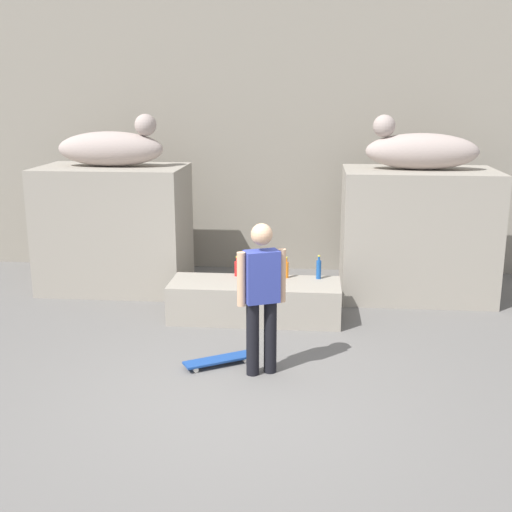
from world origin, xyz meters
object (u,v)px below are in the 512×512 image
at_px(statue_reclining_left, 113,147).
at_px(statue_reclining_right, 419,150).
at_px(bottle_blue, 319,269).
at_px(skater, 262,293).
at_px(skateboard, 219,360).
at_px(bottle_red, 237,268).
at_px(bottle_orange, 286,269).

relative_size(statue_reclining_left, statue_reclining_right, 0.99).
bearing_deg(bottle_blue, statue_reclining_left, 161.96).
height_order(skater, skateboard, skater).
bearing_deg(skater, statue_reclining_left, -73.54).
bearing_deg(bottle_red, bottle_blue, -1.92).
height_order(statue_reclining_right, skater, statue_reclining_right).
distance_m(statue_reclining_left, statue_reclining_right, 4.50).
distance_m(statue_reclining_left, skater, 4.08).
height_order(statue_reclining_left, bottle_red, statue_reclining_left).
distance_m(skater, bottle_orange, 2.00).
xyz_separation_m(skater, bottle_blue, (0.62, 1.98, -0.27)).
bearing_deg(statue_reclining_right, statue_reclining_left, 2.28).
xyz_separation_m(statue_reclining_left, bottle_blue, (3.10, -1.01, -1.53)).
xyz_separation_m(statue_reclining_right, bottle_orange, (-1.85, -1.01, -1.54)).
xyz_separation_m(skateboard, bottle_red, (-0.01, 1.86, 0.56)).
relative_size(statue_reclining_left, bottle_orange, 5.48).
bearing_deg(skater, bottle_orange, -118.27).
bearing_deg(skater, skateboard, -41.04).
relative_size(skater, bottle_orange, 5.70).
relative_size(skater, bottle_blue, 5.13).
height_order(bottle_blue, bottle_orange, bottle_blue).
bearing_deg(bottle_red, statue_reclining_right, 21.08).
relative_size(skateboard, bottle_blue, 2.43).
bearing_deg(statue_reclining_left, skateboard, -54.48).
height_order(statue_reclining_left, bottle_blue, statue_reclining_left).
distance_m(skateboard, bottle_blue, 2.21).
height_order(statue_reclining_left, skateboard, statue_reclining_left).
bearing_deg(bottle_blue, statue_reclining_right, 35.74).
bearing_deg(bottle_blue, bottle_orange, -179.83).
bearing_deg(bottle_orange, skateboard, -110.20).
xyz_separation_m(bottle_blue, bottle_orange, (-0.44, -0.00, -0.02)).
bearing_deg(statue_reclining_left, bottle_blue, -17.60).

